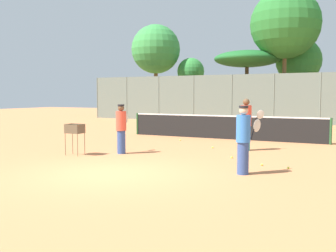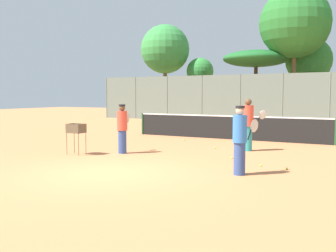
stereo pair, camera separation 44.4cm
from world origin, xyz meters
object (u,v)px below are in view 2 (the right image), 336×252
object	(u,v)px
player_red_cap	(122,128)
ball_cart	(76,131)
tennis_net	(227,127)
player_white_outfit	(248,124)
player_yellow_shirt	(240,139)

from	to	relation	value
player_red_cap	ball_cart	world-z (taller)	player_red_cap
tennis_net	ball_cart	world-z (taller)	tennis_net
player_white_outfit	player_yellow_shirt	size ratio (longest dim) A/B	1.08
player_white_outfit	player_yellow_shirt	xyz separation A→B (m)	(1.10, -4.18, -0.06)
player_white_outfit	tennis_net	bearing A→B (deg)	80.62
player_yellow_shirt	ball_cart	xyz separation A→B (m)	(-5.83, 0.57, -0.10)
ball_cart	player_white_outfit	bearing A→B (deg)	37.33
player_white_outfit	player_red_cap	xyz separation A→B (m)	(-3.56, -2.64, -0.09)
tennis_net	ball_cart	distance (m)	7.30
player_yellow_shirt	ball_cart	distance (m)	5.86
player_yellow_shirt	player_red_cap	bearing A→B (deg)	95.68
player_red_cap	player_white_outfit	bearing A→B (deg)	-66.11
player_yellow_shirt	ball_cart	size ratio (longest dim) A/B	1.67
tennis_net	player_white_outfit	distance (m)	3.70
tennis_net	ball_cart	xyz separation A→B (m)	(-2.80, -6.74, 0.23)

